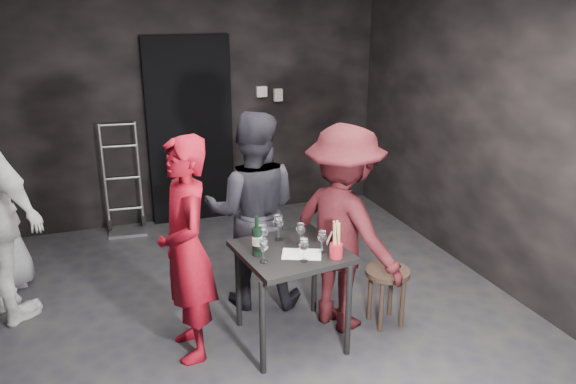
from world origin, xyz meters
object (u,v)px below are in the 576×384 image
object	(u,v)px
woman_black	(253,202)
tasting_table	(291,261)
wine_bottle	(257,240)
breadstick_cup	(336,240)
man_maroon	(344,222)
stool	(387,281)
server_red	(186,241)
hand_truck	(126,213)

from	to	relation	value
woman_black	tasting_table	bearing A→B (deg)	117.83
wine_bottle	breadstick_cup	bearing A→B (deg)	-23.35
man_maroon	wine_bottle	size ratio (longest dim) A/B	5.93
tasting_table	breadstick_cup	xyz separation A→B (m)	(0.25, -0.23, 0.23)
tasting_table	breadstick_cup	distance (m)	0.41
stool	man_maroon	xyz separation A→B (m)	(-0.33, 0.13, 0.49)
server_red	woman_black	world-z (taller)	woman_black
man_maroon	breadstick_cup	bearing A→B (deg)	122.87
server_red	man_maroon	size ratio (longest dim) A/B	1.01
server_red	woman_black	xyz separation A→B (m)	(0.64, 0.55, 0.02)
stool	wine_bottle	size ratio (longest dim) A/B	1.61
hand_truck	tasting_table	size ratio (longest dim) A/B	1.63
hand_truck	server_red	size ratio (longest dim) A/B	0.70
stool	server_red	distance (m)	1.61
man_maroon	breadstick_cup	world-z (taller)	man_maroon
server_red	wine_bottle	xyz separation A→B (m)	(0.48, -0.12, -0.02)
man_maroon	wine_bottle	xyz separation A→B (m)	(-0.71, -0.10, -0.01)
man_maroon	wine_bottle	world-z (taller)	man_maroon
server_red	stool	bearing A→B (deg)	81.78
tasting_table	man_maroon	distance (m)	0.51
server_red	wine_bottle	distance (m)	0.49
hand_truck	stool	distance (m)	3.19
breadstick_cup	server_red	bearing A→B (deg)	161.16
tasting_table	stool	world-z (taller)	tasting_table
server_red	woman_black	size ratio (longest dim) A/B	0.97
hand_truck	man_maroon	xyz separation A→B (m)	(1.46, -2.50, 0.65)
wine_bottle	woman_black	bearing A→B (deg)	76.31
server_red	wine_bottle	bearing A→B (deg)	73.77
stool	wine_bottle	bearing A→B (deg)	178.02
breadstick_cup	stool	bearing A→B (deg)	18.98
stool	woman_black	distance (m)	1.24
woman_black	wine_bottle	distance (m)	0.69
hand_truck	woman_black	xyz separation A→B (m)	(0.91, -1.93, 0.68)
hand_truck	stool	size ratio (longest dim) A/B	2.61
tasting_table	man_maroon	size ratio (longest dim) A/B	0.43
woman_black	man_maroon	distance (m)	0.79
hand_truck	wine_bottle	world-z (taller)	hand_truck
woman_black	wine_bottle	size ratio (longest dim) A/B	6.16
woman_black	hand_truck	bearing A→B (deg)	-45.31
server_red	woman_black	bearing A→B (deg)	128.10
hand_truck	wine_bottle	distance (m)	2.78
hand_truck	stool	xyz separation A→B (m)	(1.79, -2.64, 0.15)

